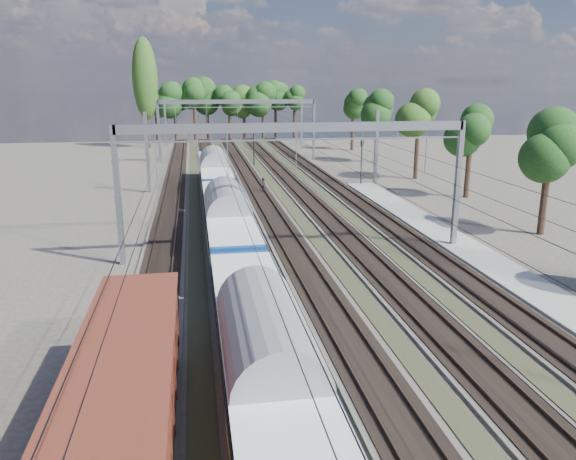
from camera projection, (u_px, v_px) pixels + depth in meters
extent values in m
cube|color=#47423A|center=(170.00, 211.00, 51.42)|extent=(3.00, 130.00, 0.15)
cube|color=black|center=(170.00, 210.00, 51.39)|extent=(2.50, 130.00, 0.06)
cube|color=#473326|center=(162.00, 209.00, 51.25)|extent=(0.08, 130.00, 0.14)
cube|color=#473326|center=(178.00, 209.00, 51.48)|extent=(0.08, 130.00, 0.14)
cube|color=#47423A|center=(219.00, 209.00, 52.14)|extent=(3.00, 130.00, 0.15)
cube|color=black|center=(219.00, 208.00, 52.11)|extent=(2.50, 130.00, 0.06)
cube|color=#473326|center=(212.00, 207.00, 51.97)|extent=(0.08, 130.00, 0.14)
cube|color=#473326|center=(227.00, 207.00, 52.20)|extent=(0.08, 130.00, 0.14)
cube|color=#47423A|center=(267.00, 207.00, 52.86)|extent=(3.00, 130.00, 0.15)
cube|color=black|center=(267.00, 206.00, 52.83)|extent=(2.50, 130.00, 0.06)
cube|color=#473326|center=(260.00, 206.00, 52.69)|extent=(0.08, 130.00, 0.14)
cube|color=#473326|center=(275.00, 205.00, 52.92)|extent=(0.08, 130.00, 0.14)
cube|color=#47423A|center=(314.00, 206.00, 53.58)|extent=(3.00, 130.00, 0.15)
cube|color=black|center=(314.00, 205.00, 53.56)|extent=(2.50, 130.00, 0.06)
cube|color=#473326|center=(307.00, 204.00, 53.41)|extent=(0.08, 130.00, 0.14)
cube|color=#473326|center=(321.00, 204.00, 53.65)|extent=(0.08, 130.00, 0.14)
cube|color=#47423A|center=(359.00, 204.00, 54.30)|extent=(3.00, 130.00, 0.15)
cube|color=black|center=(359.00, 203.00, 54.28)|extent=(2.50, 130.00, 0.06)
cube|color=#473326|center=(352.00, 202.00, 54.14)|extent=(0.08, 130.00, 0.14)
cube|color=#473326|center=(367.00, 202.00, 54.37)|extent=(0.08, 130.00, 0.14)
cube|color=#353022|center=(195.00, 211.00, 51.79)|extent=(1.10, 130.00, 0.05)
cube|color=#353022|center=(244.00, 209.00, 52.51)|extent=(1.10, 130.00, 0.05)
cube|color=#353022|center=(291.00, 207.00, 53.23)|extent=(1.10, 130.00, 0.05)
cube|color=#353022|center=(337.00, 205.00, 53.95)|extent=(1.10, 130.00, 0.05)
cube|color=gray|center=(542.00, 296.00, 30.93)|extent=(3.00, 70.00, 0.30)
cube|color=gray|center=(118.00, 197.00, 35.58)|extent=(0.35, 0.35, 9.00)
cube|color=gray|center=(457.00, 186.00, 39.27)|extent=(0.35, 0.35, 9.00)
cube|color=gray|center=(296.00, 127.00, 36.35)|extent=(23.00, 0.35, 0.60)
cube|color=gray|center=(159.00, 132.00, 81.33)|extent=(0.35, 0.35, 9.00)
cube|color=gray|center=(314.00, 130.00, 85.02)|extent=(0.35, 0.35, 9.00)
cube|color=gray|center=(237.00, 102.00, 82.10)|extent=(23.00, 0.35, 0.60)
cube|color=gray|center=(147.00, 153.00, 59.48)|extent=(0.35, 0.35, 8.50)
cube|color=gray|center=(165.00, 123.00, 102.36)|extent=(0.35, 0.35, 8.50)
cube|color=gray|center=(376.00, 148.00, 63.53)|extent=(0.35, 0.35, 8.50)
cube|color=gray|center=(301.00, 121.00, 106.42)|extent=(0.35, 0.35, 8.50)
cylinder|color=black|center=(167.00, 152.00, 50.02)|extent=(0.03, 130.00, 0.03)
cylinder|color=black|center=(166.00, 139.00, 49.74)|extent=(0.03, 130.00, 0.03)
cylinder|color=black|center=(218.00, 151.00, 50.74)|extent=(0.03, 130.00, 0.03)
cylinder|color=black|center=(217.00, 139.00, 50.46)|extent=(0.03, 130.00, 0.03)
cylinder|color=black|center=(267.00, 150.00, 51.47)|extent=(0.03, 130.00, 0.03)
cylinder|color=black|center=(267.00, 138.00, 51.18)|extent=(0.03, 130.00, 0.03)
cylinder|color=black|center=(315.00, 149.00, 52.19)|extent=(0.03, 130.00, 0.03)
cylinder|color=black|center=(315.00, 137.00, 51.90)|extent=(0.03, 130.00, 0.03)
cylinder|color=black|center=(361.00, 148.00, 52.91)|extent=(0.03, 130.00, 0.03)
cylinder|color=black|center=(362.00, 136.00, 52.62)|extent=(0.03, 130.00, 0.03)
cylinder|color=black|center=(157.00, 125.00, 114.31)|extent=(0.56, 0.56, 5.88)
sphere|color=black|center=(155.00, 101.00, 113.10)|extent=(4.68, 4.68, 4.68)
cylinder|color=black|center=(177.00, 125.00, 116.09)|extent=(0.56, 0.56, 5.69)
sphere|color=black|center=(176.00, 102.00, 114.92)|extent=(4.09, 4.09, 4.09)
cylinder|color=black|center=(191.00, 123.00, 113.55)|extent=(0.56, 0.56, 6.97)
sphere|color=black|center=(189.00, 94.00, 112.12)|extent=(3.88, 3.88, 3.88)
cylinder|color=black|center=(208.00, 122.00, 115.63)|extent=(0.56, 0.56, 6.94)
sphere|color=black|center=(208.00, 94.00, 114.20)|extent=(4.64, 4.64, 4.64)
cylinder|color=black|center=(226.00, 124.00, 116.54)|extent=(0.56, 0.56, 6.08)
sphere|color=black|center=(225.00, 100.00, 115.29)|extent=(3.88, 3.88, 3.88)
cylinder|color=black|center=(240.00, 120.00, 118.09)|extent=(0.56, 0.56, 7.38)
sphere|color=black|center=(240.00, 91.00, 116.58)|extent=(4.92, 4.92, 4.92)
cylinder|color=black|center=(262.00, 124.00, 116.36)|extent=(0.56, 0.56, 5.94)
sphere|color=black|center=(262.00, 101.00, 115.14)|extent=(5.01, 5.01, 5.01)
cylinder|color=black|center=(283.00, 120.00, 116.18)|extent=(0.56, 0.56, 7.50)
sphere|color=black|center=(283.00, 91.00, 114.64)|extent=(4.28, 4.28, 4.28)
cylinder|color=black|center=(295.00, 121.00, 117.20)|extent=(0.56, 0.56, 7.16)
sphere|color=black|center=(295.00, 93.00, 115.73)|extent=(5.08, 5.08, 5.08)
cylinder|color=black|center=(548.00, 195.00, 44.63)|extent=(0.56, 0.56, 5.62)
sphere|color=black|center=(555.00, 138.00, 43.48)|extent=(4.57, 4.57, 4.57)
cylinder|color=black|center=(473.00, 171.00, 56.90)|extent=(0.56, 0.56, 5.62)
sphere|color=black|center=(477.00, 126.00, 55.74)|extent=(4.08, 4.08, 4.08)
cylinder|color=black|center=(418.00, 153.00, 69.04)|extent=(0.56, 0.56, 6.01)
sphere|color=black|center=(421.00, 114.00, 67.80)|extent=(3.75, 3.75, 3.75)
cylinder|color=black|center=(377.00, 143.00, 81.98)|extent=(0.56, 0.56, 5.63)
sphere|color=black|center=(378.00, 112.00, 80.82)|extent=(4.70, 4.70, 4.70)
cylinder|color=black|center=(346.00, 134.00, 97.38)|extent=(0.56, 0.56, 5.60)
sphere|color=black|center=(346.00, 107.00, 96.23)|extent=(4.19, 4.19, 4.19)
cylinder|color=black|center=(146.00, 102.00, 99.01)|extent=(0.70, 0.70, 16.00)
ellipsoid|color=#2B4B19|center=(145.00, 79.00, 97.99)|extent=(4.40, 4.40, 14.08)
cube|color=black|center=(247.00, 323.00, 26.43)|extent=(2.10, 3.15, 0.84)
cube|color=navy|center=(267.00, 369.00, 19.02)|extent=(2.94, 21.01, 2.00)
cube|color=silver|center=(267.00, 355.00, 18.89)|extent=(3.03, 20.17, 1.00)
cube|color=black|center=(311.00, 351.00, 19.13)|extent=(0.04, 17.86, 0.74)
cylinder|color=gray|center=(266.00, 342.00, 18.76)|extent=(2.98, 21.01, 2.98)
cube|color=black|center=(236.00, 275.00, 33.01)|extent=(2.10, 3.15, 0.84)
cube|color=black|center=(222.00, 217.00, 47.03)|extent=(2.10, 3.15, 0.84)
cube|color=navy|center=(227.00, 219.00, 39.62)|extent=(2.94, 21.01, 2.00)
cube|color=silver|center=(227.00, 212.00, 39.48)|extent=(3.03, 20.17, 1.00)
cube|color=black|center=(249.00, 211.00, 39.72)|extent=(0.04, 17.86, 0.74)
cube|color=yellow|center=(232.00, 245.00, 35.35)|extent=(3.05, 5.88, 0.74)
cylinder|color=gray|center=(227.00, 206.00, 39.36)|extent=(2.98, 21.01, 2.98)
cube|color=black|center=(218.00, 200.00, 53.61)|extent=(2.10, 3.15, 0.84)
cube|color=black|center=(213.00, 176.00, 67.62)|extent=(2.10, 3.15, 0.84)
cube|color=navy|center=(215.00, 172.00, 60.21)|extent=(2.94, 21.01, 2.00)
cube|color=silver|center=(215.00, 167.00, 60.08)|extent=(3.03, 20.17, 1.00)
cube|color=black|center=(229.00, 167.00, 60.32)|extent=(0.04, 17.86, 0.74)
cube|color=yellow|center=(217.00, 184.00, 55.94)|extent=(3.05, 5.88, 0.74)
cylinder|color=gray|center=(214.00, 163.00, 59.95)|extent=(2.98, 21.01, 2.98)
cube|color=black|center=(142.00, 374.00, 21.93)|extent=(2.07, 2.69, 0.72)
cube|color=black|center=(127.00, 443.00, 16.98)|extent=(2.80, 14.50, 0.21)
cube|color=#542716|center=(124.00, 401.00, 16.61)|extent=(2.80, 14.50, 2.69)
cube|color=#542716|center=(120.00, 358.00, 16.25)|extent=(3.00, 14.50, 0.12)
imported|color=black|center=(264.00, 185.00, 59.82)|extent=(0.57, 0.70, 1.66)
cylinder|color=black|center=(254.00, 148.00, 79.17)|extent=(0.14, 0.14, 4.83)
cube|color=black|center=(254.00, 129.00, 78.46)|extent=(0.39, 0.31, 0.68)
sphere|color=red|center=(254.00, 127.00, 78.29)|extent=(0.15, 0.15, 0.15)
sphere|color=#0C9919|center=(254.00, 130.00, 78.38)|extent=(0.15, 0.15, 0.15)
cylinder|color=black|center=(361.00, 166.00, 63.42)|extent=(0.13, 0.13, 4.55)
cube|color=black|center=(362.00, 143.00, 62.76)|extent=(0.32, 0.21, 0.64)
sphere|color=red|center=(362.00, 142.00, 62.60)|extent=(0.15, 0.15, 0.15)
sphere|color=#0C9919|center=(362.00, 145.00, 62.68)|extent=(0.15, 0.15, 0.15)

